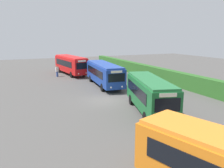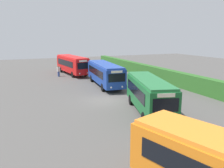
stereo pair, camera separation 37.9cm
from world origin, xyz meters
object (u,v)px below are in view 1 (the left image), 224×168
person_center (86,70)px  person_right (120,81)px  bus_blue (104,73)px  traffic_cone (141,78)px  bus_red (71,64)px  person_left (57,71)px  bus_green (150,93)px

person_center → person_right: size_ratio=1.05×
bus_blue → person_right: size_ratio=6.12×
traffic_cone → bus_red: bearing=-138.6°
person_left → traffic_cone: 14.26m
bus_green → person_left: (-22.03, -4.07, -0.81)m
bus_blue → traffic_cone: 7.08m
person_left → person_center: bearing=68.4°
bus_red → person_right: (13.11, 3.52, -0.97)m
bus_green → person_center: bus_green is taller
bus_blue → person_right: 2.65m
bus_green → person_center: (-21.27, 0.74, -0.85)m
person_right → bus_red: bearing=-90.9°
person_center → traffic_cone: (7.76, 6.60, -0.66)m
bus_blue → bus_green: 12.17m
bus_green → bus_blue: bearing=-166.2°
person_center → person_right: 11.12m
person_center → traffic_cone: person_center is taller
bus_red → traffic_cone: bus_red is taller
bus_red → person_center: size_ratio=5.75×
bus_blue → bus_green: bearing=3.0°
person_left → bus_red: bearing=103.4°
person_center → person_left: bearing=-173.9°
person_left → traffic_cone: bearing=40.6°
bus_blue → person_center: 9.16m
person_left → person_right: bearing=15.2°
bus_green → person_center: 21.30m
bus_green → traffic_cone: 15.45m
bus_blue → person_center: (-9.12, 0.19, -0.84)m
bus_blue → person_right: (1.91, 1.61, -0.88)m
bus_red → traffic_cone: (9.85, 8.70, -1.58)m
bus_red → bus_green: 23.40m
person_center → person_right: bearing=-67.6°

